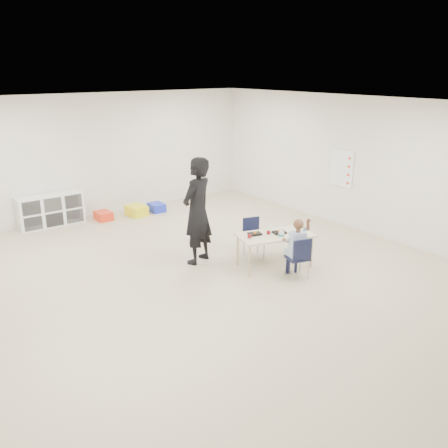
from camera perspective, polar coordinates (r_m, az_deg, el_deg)
room at (r=7.51m, az=-2.09°, el=3.42°), size 9.00×9.02×2.80m
table at (r=8.32m, az=6.09°, el=-3.13°), size 1.43×0.99×0.59m
chair_near at (r=7.92m, az=8.82°, el=-3.95°), size 0.42×0.41×0.71m
chair_far at (r=8.70m, az=3.64°, el=-1.70°), size 0.42×0.41×0.71m
child at (r=7.85m, az=8.89°, el=-2.56°), size 0.59×0.59×1.12m
lunch_tray_near at (r=8.28m, az=6.67°, el=-0.99°), size 0.26×0.22×0.03m
lunch_tray_far at (r=8.16m, az=3.73°, el=-1.19°), size 0.26×0.22×0.03m
milk_carton at (r=8.10m, az=6.90°, el=-1.17°), size 0.09×0.09×0.10m
bread_roll at (r=8.24m, az=8.33°, el=-1.02°), size 0.09×0.09×0.07m
apple_near at (r=8.19m, az=5.37°, el=-0.99°), size 0.07×0.07×0.07m
apple_far at (r=7.98m, az=3.08°, el=-1.48°), size 0.07×0.07×0.07m
cubby_shelf at (r=11.06m, az=-20.10°, el=1.57°), size 1.40×0.40×0.70m
rules_poster at (r=10.64m, az=13.97°, el=6.52°), size 0.02×0.60×0.80m
adult at (r=8.27m, az=-3.23°, el=1.57°), size 0.81×0.68×1.90m
bin_red at (r=11.19m, az=-14.31°, el=0.97°), size 0.33×0.42×0.20m
bin_yellow at (r=11.36m, az=-10.48°, el=1.61°), size 0.42×0.52×0.24m
bin_blue at (r=11.61m, az=-8.11°, el=1.99°), size 0.33×0.42×0.20m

